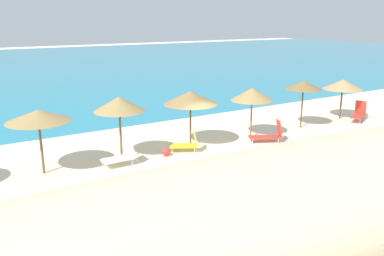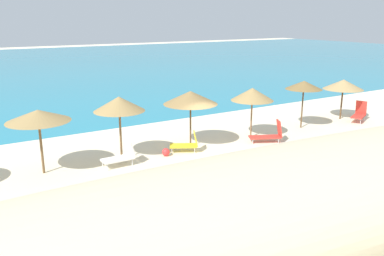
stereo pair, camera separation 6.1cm
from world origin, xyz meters
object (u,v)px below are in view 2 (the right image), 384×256
object	(u,v)px
beach_umbrella_6	(343,85)
lounge_chair_1	(359,113)
beach_umbrella_2	(119,104)
lounge_chair_2	(187,144)
lounge_chair_0	(269,134)
beach_umbrella_4	(252,94)
beach_ball	(166,152)
lounge_chair_3	(122,156)
beach_umbrella_5	(304,85)
beach_umbrella_3	(190,98)
beach_umbrella_1	(38,116)

from	to	relation	value
beach_umbrella_6	lounge_chair_1	size ratio (longest dim) A/B	1.64
beach_umbrella_2	lounge_chair_2	world-z (taller)	beach_umbrella_2
lounge_chair_0	lounge_chair_2	distance (m)	4.46
beach_umbrella_4	lounge_chair_0	size ratio (longest dim) A/B	1.54
beach_ball	lounge_chair_0	bearing A→B (deg)	-8.86
lounge_chair_1	lounge_chair_2	xyz separation A→B (m)	(-12.00, 0.48, -0.10)
lounge_chair_3	beach_ball	distance (m)	2.20
lounge_chair_3	lounge_chair_2	bearing A→B (deg)	-90.53
beach_umbrella_6	lounge_chair_2	distance (m)	11.70
beach_umbrella_5	beach_umbrella_6	xyz separation A→B (m)	(3.69, 0.23, -0.31)
beach_umbrella_6	beach_umbrella_5	bearing A→B (deg)	-176.39
beach_umbrella_6	lounge_chair_0	size ratio (longest dim) A/B	1.44
beach_umbrella_3	lounge_chair_0	xyz separation A→B (m)	(3.79, -1.53, -2.04)
lounge_chair_0	beach_ball	xyz separation A→B (m)	(-5.51, 0.86, -0.23)
lounge_chair_3	beach_ball	size ratio (longest dim) A/B	3.95
beach_umbrella_2	lounge_chair_2	distance (m)	3.79
beach_umbrella_5	beach_ball	size ratio (longest dim) A/B	7.43
beach_umbrella_5	beach_umbrella_3	bearing A→B (deg)	177.25
beach_umbrella_3	beach_umbrella_5	xyz separation A→B (m)	(7.27, -0.35, 0.03)
lounge_chair_0	beach_umbrella_3	bearing A→B (deg)	94.28
beach_umbrella_5	lounge_chair_2	world-z (taller)	beach_umbrella_5
beach_umbrella_2	lounge_chair_1	xyz separation A→B (m)	(15.06, -1.09, -2.04)
lounge_chair_1	beach_ball	xyz separation A→B (m)	(-13.14, 0.47, -0.32)
beach_umbrella_1	lounge_chair_2	distance (m)	6.76
beach_umbrella_4	beach_umbrella_2	bearing A→B (deg)	177.60
beach_umbrella_6	lounge_chair_1	bearing A→B (deg)	-66.16
beach_umbrella_5	lounge_chair_1	xyz separation A→B (m)	(4.14, -0.78, -1.98)
beach_umbrella_1	beach_umbrella_4	world-z (taller)	beach_umbrella_1
beach_umbrella_2	lounge_chair_0	size ratio (longest dim) A/B	1.67
lounge_chair_0	lounge_chair_3	xyz separation A→B (m)	(-7.70, 0.79, 0.02)
lounge_chair_2	beach_ball	world-z (taller)	lounge_chair_2
beach_umbrella_3	beach_ball	size ratio (longest dim) A/B	7.55
beach_umbrella_5	lounge_chair_0	size ratio (longest dim) A/B	1.59
beach_umbrella_1	lounge_chair_1	distance (m)	18.56
beach_umbrella_4	lounge_chair_1	distance (m)	8.11
beach_umbrella_1	beach_umbrella_3	size ratio (longest dim) A/B	0.96
lounge_chair_2	lounge_chair_3	world-z (taller)	lounge_chair_3
beach_umbrella_4	beach_umbrella_6	world-z (taller)	beach_umbrella_4
beach_umbrella_4	lounge_chair_3	xyz separation A→B (m)	(-7.46, -0.39, -1.89)
beach_umbrella_3	lounge_chair_1	size ratio (longest dim) A/B	1.84
beach_umbrella_1	beach_umbrella_4	xyz separation A→B (m)	(10.55, -0.41, -0.10)
beach_umbrella_4	beach_umbrella_1	bearing A→B (deg)	177.76
beach_umbrella_1	beach_umbrella_6	world-z (taller)	beach_umbrella_1
beach_umbrella_4	lounge_chair_0	bearing A→B (deg)	-78.63
beach_umbrella_5	lounge_chair_2	bearing A→B (deg)	-177.77
beach_umbrella_4	lounge_chair_1	size ratio (longest dim) A/B	1.76
beach_umbrella_4	lounge_chair_0	distance (m)	2.26
beach_umbrella_5	beach_umbrella_2	bearing A→B (deg)	178.39
beach_umbrella_6	lounge_chair_0	bearing A→B (deg)	-168.89
beach_umbrella_6	beach_ball	distance (m)	12.86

